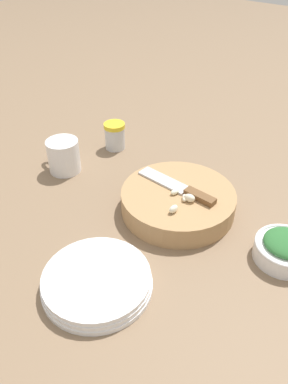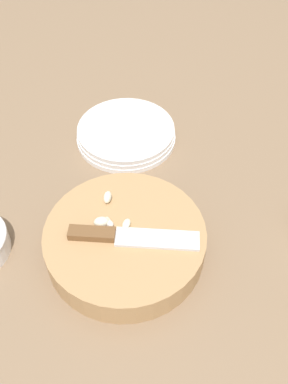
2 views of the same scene
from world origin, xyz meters
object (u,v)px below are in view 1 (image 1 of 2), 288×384
(spice_jar, at_px, (115,136))
(coffee_mug, at_px, (63,155))
(plate_stack, at_px, (97,281))
(garlic_cloves, at_px, (182,200))
(herb_bowl, at_px, (285,249))
(cutting_board, at_px, (178,201))
(chef_knife, at_px, (181,188))

(spice_jar, xyz_separation_m, coffee_mug, (0.02, 0.17, 0.00))
(spice_jar, height_order, plate_stack, spice_jar)
(plate_stack, bearing_deg, garlic_cloves, -91.82)
(herb_bowl, relative_size, plate_stack, 0.59)
(cutting_board, distance_m, garlic_cloves, 0.05)
(garlic_cloves, xyz_separation_m, spice_jar, (0.33, -0.14, -0.02))
(chef_knife, xyz_separation_m, herb_bowl, (-0.25, -0.00, -0.03))
(chef_knife, xyz_separation_m, coffee_mug, (0.32, 0.07, -0.01))
(spice_jar, distance_m, plate_stack, 0.50)
(spice_jar, xyz_separation_m, plate_stack, (-0.32, 0.38, -0.02))
(chef_knife, relative_size, plate_stack, 1.00)
(cutting_board, height_order, plate_stack, cutting_board)
(coffee_mug, bearing_deg, chef_knife, -168.10)
(garlic_cloves, height_order, spice_jar, spice_jar)
(chef_knife, relative_size, garlic_cloves, 2.68)
(coffee_mug, bearing_deg, herb_bowl, -172.96)
(garlic_cloves, height_order, plate_stack, garlic_cloves)
(plate_stack, bearing_deg, herb_bowl, -128.46)
(chef_knife, xyz_separation_m, spice_jar, (0.30, -0.10, -0.02))
(chef_knife, height_order, herb_bowl, chef_knife)
(chef_knife, distance_m, garlic_cloves, 0.05)
(cutting_board, distance_m, herb_bowl, 0.25)
(cutting_board, xyz_separation_m, spice_jar, (0.30, -0.11, 0.01))
(cutting_board, distance_m, chef_knife, 0.03)
(garlic_cloves, distance_m, coffee_mug, 0.35)
(chef_knife, bearing_deg, coffee_mug, 103.18)
(cutting_board, relative_size, coffee_mug, 2.21)
(garlic_cloves, bearing_deg, chef_knife, -50.00)
(cutting_board, xyz_separation_m, chef_knife, (0.00, -0.01, 0.03))
(chef_knife, bearing_deg, plate_stack, -174.26)
(chef_knife, relative_size, spice_jar, 2.63)
(coffee_mug, xyz_separation_m, plate_stack, (-0.34, 0.21, -0.03))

